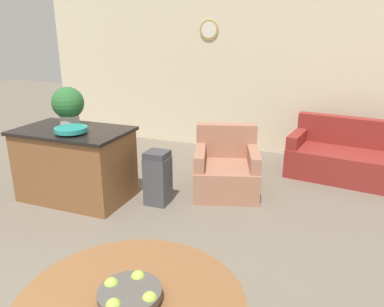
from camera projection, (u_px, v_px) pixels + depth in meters
The scene contains 8 objects.
wall_back at pixel (248, 75), 6.48m from camera, with size 8.00×0.09×2.70m.
fruit_bowl at pixel (129, 293), 1.94m from camera, with size 0.33×0.33×0.10m.
kitchen_island at pixel (76, 164), 4.77m from camera, with size 1.40×0.87×0.92m.
teal_bowl at pixel (71, 130), 4.42m from camera, with size 0.39×0.39×0.08m.
potted_plant at pixel (68, 105), 4.76m from camera, with size 0.40×0.40×0.49m.
trash_bin at pixel (158, 178), 4.65m from camera, with size 0.28×0.28×0.68m.
couch at pixel (363, 161), 5.40m from camera, with size 2.15×1.14×0.84m.
armchair at pixel (226, 170), 5.03m from camera, with size 1.05×1.09×0.86m.
Camera 1 is at (1.47, -0.67, 2.09)m, focal length 35.00 mm.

